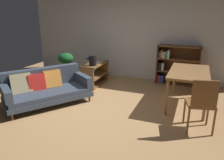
# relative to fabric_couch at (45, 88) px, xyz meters

# --- Properties ---
(ground_plane) EXTENTS (8.16, 8.16, 0.00)m
(ground_plane) POSITION_rel_fabric_couch_xyz_m (1.17, 0.02, -0.36)
(ground_plane) COLOR tan
(back_wall_panel) EXTENTS (6.80, 0.10, 2.70)m
(back_wall_panel) POSITION_rel_fabric_couch_xyz_m (1.17, 2.72, 0.99)
(back_wall_panel) COLOR silver
(back_wall_panel) RESTS_ON ground_plane
(fabric_couch) EXTENTS (1.75, 1.99, 0.76)m
(fabric_couch) POSITION_rel_fabric_couch_xyz_m (0.00, 0.00, 0.00)
(fabric_couch) COLOR brown
(fabric_couch) RESTS_ON ground_plane
(media_console) EXTENTS (0.41, 1.03, 0.61)m
(media_console) POSITION_rel_fabric_couch_xyz_m (0.45, 1.61, -0.06)
(media_console) COLOR brown
(media_console) RESTS_ON ground_plane
(open_laptop) EXTENTS (0.44, 0.29, 0.11)m
(open_laptop) POSITION_rel_fabric_couch_xyz_m (0.37, 1.81, 0.28)
(open_laptop) COLOR silver
(open_laptop) RESTS_ON media_console
(desk_speaker) EXTENTS (0.20, 0.20, 0.27)m
(desk_speaker) POSITION_rel_fabric_couch_xyz_m (0.50, 1.39, 0.38)
(desk_speaker) COLOR black
(desk_speaker) RESTS_ON media_console
(potted_floor_plant) EXTENTS (0.43, 0.49, 0.89)m
(potted_floor_plant) POSITION_rel_fabric_couch_xyz_m (-0.34, 1.37, 0.18)
(potted_floor_plant) COLOR brown
(potted_floor_plant) RESTS_ON ground_plane
(dining_table) EXTENTS (0.80, 1.41, 0.78)m
(dining_table) POSITION_rel_fabric_couch_xyz_m (2.96, 1.04, 0.35)
(dining_table) COLOR olive
(dining_table) RESTS_ON ground_plane
(dining_chair_near) EXTENTS (0.52, 0.49, 0.96)m
(dining_chair_near) POSITION_rel_fabric_couch_xyz_m (3.23, -0.05, 0.19)
(dining_chair_near) COLOR brown
(dining_chair_near) RESTS_ON ground_plane
(bookshelf) EXTENTS (1.18, 0.35, 1.11)m
(bookshelf) POSITION_rel_fabric_couch_xyz_m (2.54, 2.53, 0.19)
(bookshelf) COLOR brown
(bookshelf) RESTS_ON ground_plane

